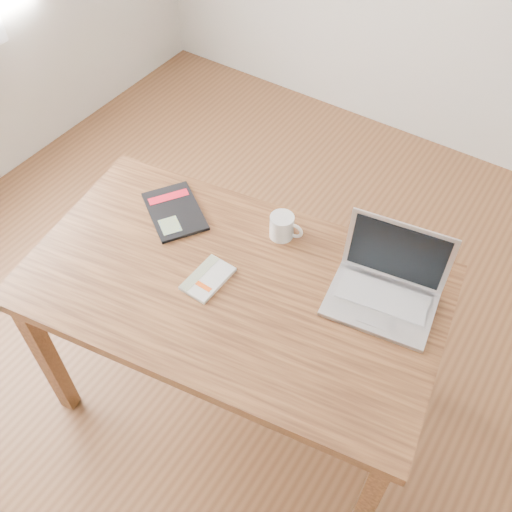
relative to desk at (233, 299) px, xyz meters
The scene contains 6 objects.
room 0.70m from the desk, 27.40° to the left, with size 4.04×4.04×2.70m.
desk is the anchor object (origin of this frame).
white_guidebook 0.12m from the desk, 152.71° to the right, with size 0.11×0.17×0.01m.
black_guidebook 0.39m from the desk, 157.73° to the left, with size 0.31×0.28×0.01m.
laptop 0.49m from the desk, 27.44° to the left, with size 0.36×0.30×0.23m.
coffee_mug 0.29m from the desk, 84.29° to the left, with size 0.12×0.08×0.09m.
Camera 1 is at (0.56, -0.90, 2.17)m, focal length 40.00 mm.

